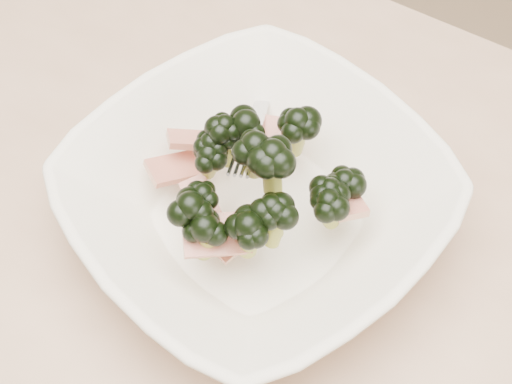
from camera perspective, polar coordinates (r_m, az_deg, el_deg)
dining_table at (r=0.74m, az=-6.10°, el=-8.13°), size 1.20×0.80×0.75m
broccoli_dish at (r=0.62m, az=-0.01°, el=-0.37°), size 0.39×0.39×0.13m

